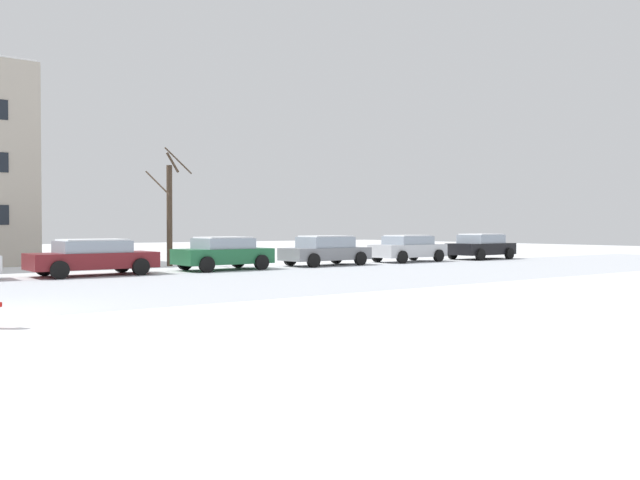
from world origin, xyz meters
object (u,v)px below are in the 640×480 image
parked_car_silver (408,248)px  parked_car_black (481,246)px  parked_car_maroon (93,257)px  parked_car_green (223,253)px  parked_car_gray (325,250)px

parked_car_silver → parked_car_black: size_ratio=1.03×
parked_car_maroon → parked_car_green: parked_car_green is taller
parked_car_gray → parked_car_black: parked_car_black is taller
parked_car_black → parked_car_gray: bearing=178.8°
parked_car_green → parked_car_silver: 10.78m
parked_car_maroon → parked_car_green: size_ratio=1.13×
parked_car_gray → parked_car_silver: size_ratio=1.03×
parked_car_green → parked_car_maroon: bearing=-179.6°
parked_car_maroon → parked_car_gray: parked_car_gray is taller
parked_car_silver → parked_car_black: 5.40m
parked_car_maroon → parked_car_gray: size_ratio=1.04×
parked_car_maroon → parked_car_green: (5.39, 0.04, 0.02)m
parked_car_gray → parked_car_silver: bearing=0.7°
parked_car_maroon → parked_car_gray: 10.78m
parked_car_silver → parked_car_maroon: bearing=-179.4°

